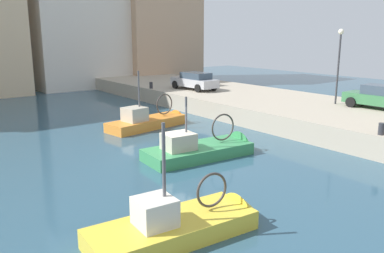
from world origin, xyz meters
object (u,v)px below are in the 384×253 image
at_px(fishing_boat_yellow, 186,231).
at_px(mooring_bollard_mid, 381,129).
at_px(fishing_boat_orange, 152,125).
at_px(fishing_boat_green, 206,154).
at_px(parked_car_green, 381,97).
at_px(quay_streetlamp, 339,54).
at_px(mooring_bollard_north, 151,85).
at_px(parked_car_silver, 195,81).

distance_m(fishing_boat_yellow, mooring_bollard_mid, 11.45).
relative_size(fishing_boat_orange, fishing_boat_green, 1.02).
bearing_deg(fishing_boat_green, parked_car_green, -9.19).
height_order(fishing_boat_yellow, quay_streetlamp, quay_streetlamp).
bearing_deg(fishing_boat_orange, mooring_bollard_north, 58.35).
bearing_deg(fishing_boat_green, fishing_boat_yellow, -133.75).
bearing_deg(parked_car_green, mooring_bollard_north, 110.62).
distance_m(mooring_bollard_mid, quay_streetlamp, 8.83).
xyz_separation_m(mooring_bollard_mid, mooring_bollard_north, (0.00, 20.00, 0.00)).
distance_m(mooring_bollard_north, quay_streetlamp, 15.30).
height_order(parked_car_green, parked_car_silver, parked_car_green).
distance_m(parked_car_silver, quay_streetlamp, 11.88).
xyz_separation_m(fishing_boat_orange, parked_car_silver, (7.35, 5.08, 1.81)).
bearing_deg(parked_car_green, fishing_boat_orange, 141.49).
xyz_separation_m(fishing_boat_green, mooring_bollard_north, (5.98, 14.63, 1.37)).
bearing_deg(fishing_boat_orange, parked_car_green, -38.51).
bearing_deg(fishing_boat_yellow, parked_car_silver, 51.58).
bearing_deg(fishing_boat_orange, parked_car_silver, 34.66).
distance_m(fishing_boat_green, parked_car_silver, 14.76).
distance_m(fishing_boat_yellow, quay_streetlamp, 18.68).
bearing_deg(fishing_boat_green, mooring_bollard_north, 67.76).
distance_m(fishing_boat_orange, mooring_bollard_mid, 13.18).
distance_m(fishing_boat_yellow, parked_car_silver, 22.45).
xyz_separation_m(fishing_boat_orange, quay_streetlamp, (10.46, -6.10, 4.33)).
bearing_deg(mooring_bollard_mid, mooring_bollard_north, 90.00).
xyz_separation_m(parked_car_green, parked_car_silver, (-3.71, 13.89, -0.01)).
bearing_deg(parked_car_green, quay_streetlamp, 102.52).
bearing_deg(quay_streetlamp, fishing_boat_orange, 149.78).
relative_size(fishing_boat_green, parked_car_green, 1.44).
xyz_separation_m(fishing_boat_orange, mooring_bollard_north, (4.81, 7.81, 1.35)).
height_order(fishing_boat_green, parked_car_silver, fishing_boat_green).
relative_size(parked_car_silver, quay_streetlamp, 0.92).
bearing_deg(fishing_boat_orange, mooring_bollard_mid, -68.45).
xyz_separation_m(fishing_boat_green, parked_car_silver, (8.52, 11.91, 1.83)).
height_order(fishing_boat_orange, fishing_boat_green, fishing_boat_orange).
bearing_deg(fishing_boat_green, mooring_bollard_mid, -41.88).
xyz_separation_m(fishing_boat_green, parked_car_green, (12.24, -1.98, 1.84)).
xyz_separation_m(fishing_boat_yellow, mooring_bollard_north, (11.37, 20.26, 1.38)).
xyz_separation_m(parked_car_green, mooring_bollard_mid, (-6.25, -3.39, -0.47)).
bearing_deg(mooring_bollard_north, parked_car_silver, -47.03).
bearing_deg(quay_streetlamp, fishing_boat_yellow, -159.53).
height_order(parked_car_green, mooring_bollard_mid, parked_car_green).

